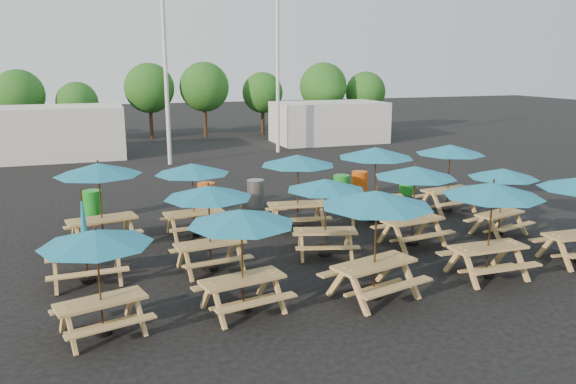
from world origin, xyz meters
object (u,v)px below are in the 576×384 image
object	(u,v)px
picnic_unit_2	(98,173)
waste_bin_2	(256,193)
waste_bin_5	(407,182)
waste_bin_1	(207,197)
picnic_unit_14	(450,152)
picnic_unit_13	(503,176)
picnic_unit_8	(298,163)
picnic_unit_5	(192,172)
waste_bin_4	(359,184)
waste_bin_0	(93,205)
picnic_unit_11	(376,156)
picnic_unit_10	(415,176)
waste_bin_3	(341,188)
picnic_unit_9	(493,194)
picnic_unit_0	(96,242)
picnic_unit_1	(85,244)
picnic_unit_3	(241,222)
picnic_unit_7	(326,188)
picnic_unit_6	(377,204)
picnic_unit_4	(209,196)

from	to	relation	value
picnic_unit_2	waste_bin_2	distance (m)	6.21
waste_bin_2	waste_bin_5	xyz separation A→B (m)	(6.16, -0.14, 0.00)
waste_bin_1	picnic_unit_14	bearing A→B (deg)	-20.05
picnic_unit_13	waste_bin_1	bearing A→B (deg)	128.41
picnic_unit_8	picnic_unit_5	bearing A→B (deg)	-175.33
waste_bin_1	waste_bin_4	xyz separation A→B (m)	(6.01, 0.11, 0.00)
waste_bin_0	waste_bin_2	bearing A→B (deg)	-1.46
picnic_unit_8	picnic_unit_11	xyz separation A→B (m)	(2.63, -0.11, 0.11)
picnic_unit_10	picnic_unit_2	bearing A→B (deg)	152.42
waste_bin_0	waste_bin_3	xyz separation A→B (m)	(8.82, -0.38, 0.00)
waste_bin_3	picnic_unit_14	bearing A→B (deg)	-41.68
picnic_unit_14	picnic_unit_10	bearing A→B (deg)	-144.61
picnic_unit_5	waste_bin_5	distance (m)	9.35
picnic_unit_9	waste_bin_1	xyz separation A→B (m)	(-5.12, 8.52, -1.57)
waste_bin_0	picnic_unit_14	bearing A→B (deg)	-14.10
picnic_unit_0	waste_bin_2	bearing A→B (deg)	42.48
picnic_unit_1	waste_bin_0	bearing A→B (deg)	85.69
picnic_unit_3	picnic_unit_10	world-z (taller)	picnic_unit_10
waste_bin_3	picnic_unit_10	bearing A→B (deg)	-93.07
picnic_unit_2	picnic_unit_11	distance (m)	8.45
picnic_unit_1	waste_bin_0	xyz separation A→B (m)	(0.20, 5.70, -0.44)
picnic_unit_7	picnic_unit_13	size ratio (longest dim) A/B	1.05
picnic_unit_2	picnic_unit_14	xyz separation A→B (m)	(11.47, -0.01, -0.02)
picnic_unit_6	picnic_unit_7	distance (m)	2.94
picnic_unit_9	waste_bin_3	distance (m)	8.34
waste_bin_5	picnic_unit_7	bearing A→B (deg)	-136.67
picnic_unit_9	waste_bin_3	xyz separation A→B (m)	(-0.08, 8.19, -1.57)
picnic_unit_1	waste_bin_4	world-z (taller)	picnic_unit_1
picnic_unit_1	picnic_unit_9	distance (m)	9.61
picnic_unit_7	waste_bin_2	distance (m)	5.85
waste_bin_0	waste_bin_1	bearing A→B (deg)	-0.76
picnic_unit_10	waste_bin_0	size ratio (longest dim) A/B	2.64
picnic_unit_6	picnic_unit_8	size ratio (longest dim) A/B	1.12
picnic_unit_1	waste_bin_3	world-z (taller)	picnic_unit_1
picnic_unit_5	waste_bin_1	xyz separation A→B (m)	(0.94, 2.83, -1.45)
waste_bin_0	waste_bin_1	size ratio (longest dim) A/B	1.00
waste_bin_2	picnic_unit_10	bearing A→B (deg)	-62.28
picnic_unit_6	waste_bin_2	bearing A→B (deg)	76.55
waste_bin_0	waste_bin_1	world-z (taller)	same
picnic_unit_1	picnic_unit_8	bearing A→B (deg)	20.21
picnic_unit_9	waste_bin_3	size ratio (longest dim) A/B	2.40
picnic_unit_10	waste_bin_4	distance (m)	6.20
picnic_unit_6	waste_bin_1	distance (m)	9.07
picnic_unit_0	waste_bin_3	world-z (taller)	picnic_unit_0
picnic_unit_0	picnic_unit_4	xyz separation A→B (m)	(2.65, 2.69, 0.08)
waste_bin_4	waste_bin_5	bearing A→B (deg)	-10.25
waste_bin_4	waste_bin_3	bearing A→B (deg)	-155.68
picnic_unit_3	picnic_unit_9	world-z (taller)	picnic_unit_9
picnic_unit_10	waste_bin_4	world-z (taller)	picnic_unit_10
picnic_unit_2	picnic_unit_7	bearing A→B (deg)	-38.58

